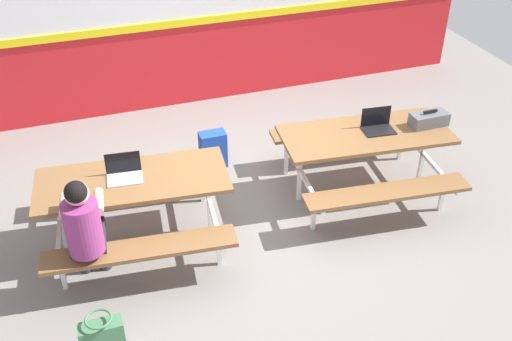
% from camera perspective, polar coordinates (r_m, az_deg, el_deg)
% --- Properties ---
extents(ground_plane, '(10.00, 10.00, 0.02)m').
position_cam_1_polar(ground_plane, '(6.35, -0.34, -3.65)').
color(ground_plane, gray).
extents(accent_backdrop, '(8.00, 0.14, 2.60)m').
position_cam_1_polar(accent_backdrop, '(8.00, -6.66, 14.65)').
color(accent_backdrop, red).
rests_on(accent_backdrop, ground).
extents(picnic_table_left, '(1.82, 1.72, 0.74)m').
position_cam_1_polar(picnic_table_left, '(5.69, -11.53, -2.15)').
color(picnic_table_left, brown).
rests_on(picnic_table_left, ground).
extents(picnic_table_right, '(1.82, 1.72, 0.74)m').
position_cam_1_polar(picnic_table_right, '(6.37, 10.29, 2.26)').
color(picnic_table_right, brown).
rests_on(picnic_table_right, ground).
extents(student_nearer, '(0.39, 0.54, 1.21)m').
position_cam_1_polar(student_nearer, '(5.19, -16.05, -5.08)').
color(student_nearer, '#2D2D38').
rests_on(student_nearer, ground).
extents(laptop_silver, '(0.34, 0.25, 0.22)m').
position_cam_1_polar(laptop_silver, '(5.60, -12.44, -0.24)').
color(laptop_silver, silver).
rests_on(laptop_silver, picnic_table_left).
extents(laptop_dark, '(0.34, 0.25, 0.22)m').
position_cam_1_polar(laptop_dark, '(6.34, 11.52, 4.22)').
color(laptop_dark, black).
rests_on(laptop_dark, picnic_table_right).
extents(toolbox_grey, '(0.40, 0.18, 0.18)m').
position_cam_1_polar(toolbox_grey, '(6.54, 16.14, 4.71)').
color(toolbox_grey, '#595B60').
rests_on(toolbox_grey, picnic_table_right).
extents(backpack_dark, '(0.30, 0.22, 0.44)m').
position_cam_1_polar(backpack_dark, '(6.91, -4.13, 2.00)').
color(backpack_dark, '#1E47B2').
rests_on(backpack_dark, ground).
extents(tote_bag_bright, '(0.34, 0.21, 0.43)m').
position_cam_1_polar(tote_bag_bright, '(4.96, -14.39, -15.30)').
color(tote_bag_bright, '#3F724C').
rests_on(tote_bag_bright, ground).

